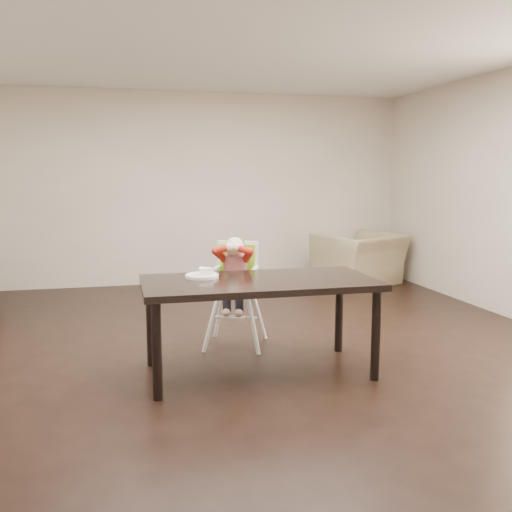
# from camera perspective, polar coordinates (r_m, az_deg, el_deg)

# --- Properties ---
(ground) EXTENTS (7.00, 7.00, 0.00)m
(ground) POSITION_cam_1_polar(r_m,az_deg,el_deg) (5.01, 0.02, -9.96)
(ground) COLOR black
(ground) RESTS_ON ground
(room_walls) EXTENTS (6.02, 7.02, 2.71)m
(room_walls) POSITION_cam_1_polar(r_m,az_deg,el_deg) (4.77, 0.02, 11.75)
(room_walls) COLOR #BFB19E
(room_walls) RESTS_ON ground
(dining_table) EXTENTS (1.80, 0.90, 0.75)m
(dining_table) POSITION_cam_1_polar(r_m,az_deg,el_deg) (4.44, 0.31, -3.36)
(dining_table) COLOR black
(dining_table) RESTS_ON ground
(high_chair) EXTENTS (0.54, 0.54, 1.00)m
(high_chair) POSITION_cam_1_polar(r_m,az_deg,el_deg) (5.17, -2.04, -1.32)
(high_chair) COLOR white
(high_chair) RESTS_ON ground
(plate) EXTENTS (0.30, 0.30, 0.08)m
(plate) POSITION_cam_1_polar(r_m,az_deg,el_deg) (4.52, -5.34, -1.82)
(plate) COLOR white
(plate) RESTS_ON dining_table
(armchair) EXTENTS (1.30, 1.10, 0.97)m
(armchair) POSITION_cam_1_polar(r_m,az_deg,el_deg) (8.20, 10.39, 0.53)
(armchair) COLOR tan
(armchair) RESTS_ON ground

